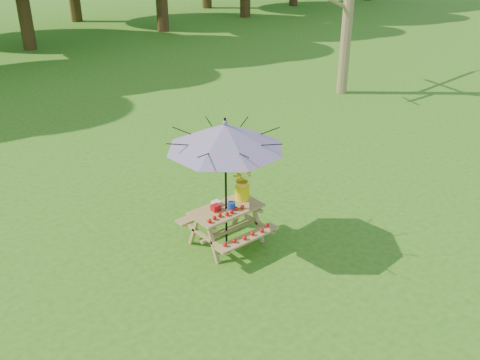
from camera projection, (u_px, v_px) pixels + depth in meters
picnic_table at (226, 226)px, 8.99m from camera, size 1.20×1.32×0.67m
patio_umbrella at (225, 136)px, 8.28m from camera, size 2.39×2.39×2.25m
produce_bins at (223, 206)px, 8.82m from camera, size 0.36×0.41×0.13m
tomatoes_row at (226, 214)px, 8.62m from camera, size 0.77×0.13×0.07m
flower_bucket at (242, 183)px, 9.02m from camera, size 0.38×0.34×0.56m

